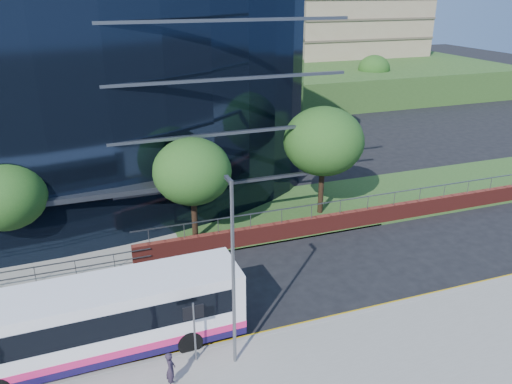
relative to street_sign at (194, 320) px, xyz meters
name	(u,v)px	position (x,y,z in m)	size (l,w,h in m)	color
ground	(81,363)	(-4.50, 1.59, -2.15)	(200.00, 200.00, 0.00)	black
kerb	(82,378)	(-4.50, 0.59, -2.07)	(80.00, 0.25, 0.16)	gray
yellow_line_outer	(82,376)	(-4.50, 0.79, -2.14)	(80.00, 0.08, 0.01)	gold
yellow_line_inner	(82,373)	(-4.50, 0.94, -2.14)	(80.00, 0.08, 0.01)	gold
grass_verge	(409,193)	(19.50, 12.59, -2.09)	(36.00, 8.00, 0.12)	#2D511E
retaining_wall	(393,213)	(15.50, 8.89, -1.54)	(34.00, 0.40, 2.11)	maroon
apartment_block	(279,12)	(27.50, 58.80, 8.96)	(60.00, 42.00, 30.00)	#2D511E
street_sign	(194,320)	(0.00, 0.00, 0.00)	(0.85, 0.09, 2.80)	slate
tree_far_b	(6,196)	(-7.50, 11.09, 2.06)	(4.29, 4.29, 6.05)	black
tree_far_c	(192,172)	(2.50, 10.59, 2.39)	(4.62, 4.62, 6.51)	black
tree_far_d	(324,141)	(11.50, 11.59, 3.04)	(5.28, 5.28, 7.44)	black
tree_dist_e	(270,75)	(19.50, 41.59, 2.39)	(4.62, 4.62, 6.51)	black
tree_dist_f	(374,69)	(35.50, 43.59, 2.06)	(4.29, 4.29, 6.05)	black
streetlight_east	(233,271)	(1.50, -0.59, 2.29)	(0.15, 0.77, 8.00)	slate
city_bus	(101,319)	(-3.50, 1.88, -0.41)	(12.17, 3.05, 3.27)	white
pedestrian	(171,369)	(-1.22, -1.07, -1.24)	(0.56, 0.37, 1.53)	#2C2132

